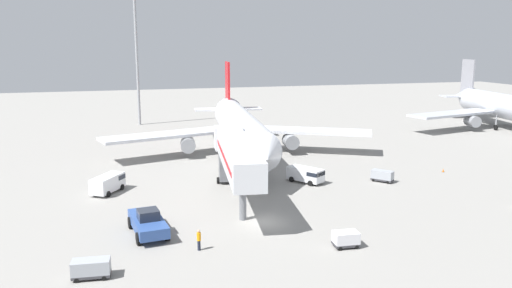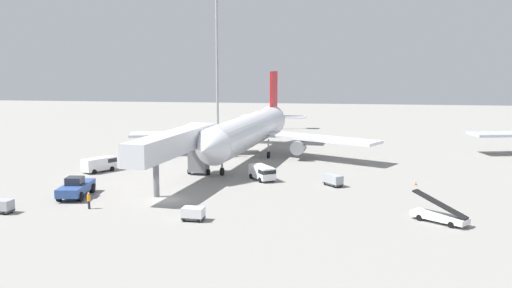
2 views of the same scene
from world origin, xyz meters
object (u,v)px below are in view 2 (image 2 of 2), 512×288
belt_loader_truck (439,215)px  baggage_cart_rear_left (333,180)px  service_van_outer_right (100,164)px  apron_light_mast (217,36)px  ground_crew_worker_foreground (89,200)px  service_van_near_left (262,172)px  safety_cone_alpha (416,183)px  jet_bridge (177,144)px  baggage_cart_mid_center (193,213)px  airplane_at_gate (250,130)px  pushback_tug (76,187)px

belt_loader_truck → baggage_cart_rear_left: 18.24m
service_van_outer_right → apron_light_mast: bearing=82.6°
baggage_cart_rear_left → apron_light_mast: size_ratio=0.09×
ground_crew_worker_foreground → apron_light_mast: (-0.77, 70.19, 20.41)m
service_van_near_left → safety_cone_alpha: bearing=-0.6°
service_van_outer_right → apron_light_mast: size_ratio=0.16×
ground_crew_worker_foreground → safety_cone_alpha: 40.16m
belt_loader_truck → service_van_near_left: bearing=138.8°
jet_bridge → baggage_cart_mid_center: jet_bridge is taller
baggage_cart_mid_center → baggage_cart_rear_left: (13.68, 17.72, 0.05)m
jet_bridge → baggage_cart_mid_center: bearing=-68.5°
jet_bridge → belt_loader_truck: jet_bridge is taller
jet_bridge → baggage_cart_rear_left: jet_bridge is taller
belt_loader_truck → airplane_at_gate: bearing=125.2°
jet_bridge → baggage_cart_rear_left: (19.62, 2.62, -4.52)m
airplane_at_gate → service_van_near_left: (4.23, -16.76, -3.50)m
belt_loader_truck → baggage_cart_rear_left: (-10.40, 14.99, 0.06)m
jet_bridge → pushback_tug: (-10.08, -7.41, -4.20)m
apron_light_mast → service_van_outer_right: bearing=-97.4°
baggage_cart_mid_center → service_van_outer_right: bearing=130.9°
airplane_at_gate → baggage_cart_rear_left: size_ratio=15.77×
service_van_outer_right → safety_cone_alpha: size_ratio=10.42×
service_van_outer_right → apron_light_mast: (6.52, 50.52, 20.20)m
jet_bridge → airplane_at_gate: bearing=74.4°
service_van_near_left → service_van_outer_right: size_ratio=0.97×
airplane_at_gate → baggage_cart_rear_left: airplane_at_gate is taller
pushback_tug → belt_loader_truck: bearing=-7.0°
airplane_at_gate → apron_light_mast: (-13.06, 36.22, 16.79)m
ground_crew_worker_foreground → safety_cone_alpha: bearing=25.1°
safety_cone_alpha → jet_bridge: bearing=-171.1°
service_van_near_left → ground_crew_worker_foreground: service_van_near_left is taller
belt_loader_truck → baggage_cart_rear_left: bearing=124.8°
baggage_cart_rear_left → service_van_near_left: bearing=166.3°
apron_light_mast → baggage_cart_mid_center: bearing=-79.9°
service_van_outer_right → ground_crew_worker_foreground: size_ratio=2.77×
ground_crew_worker_foreground → baggage_cart_mid_center: bearing=-12.9°
service_van_near_left → safety_cone_alpha: size_ratio=10.10×
baggage_cart_mid_center → baggage_cart_rear_left: 22.38m
pushback_tug → jet_bridge: bearing=36.3°
baggage_cart_rear_left → safety_cone_alpha: bearing=11.2°
pushback_tug → service_van_outer_right: (-3.46, 14.77, 0.04)m
service_van_outer_right → jet_bridge: bearing=-28.5°
pushback_tug → baggage_cart_mid_center: (16.03, -7.69, -0.36)m
apron_light_mast → service_van_near_left: bearing=-71.9°
service_van_near_left → apron_light_mast: 59.32m
safety_cone_alpha → apron_light_mast: (-37.14, 53.18, 21.13)m
baggage_cart_rear_left → ground_crew_worker_foreground: size_ratio=1.55×
baggage_cart_mid_center → safety_cone_alpha: size_ratio=4.58×
pushback_tug → baggage_cart_rear_left: (29.71, 10.03, -0.32)m
service_van_outer_right → baggage_cart_rear_left: (33.17, -4.74, -0.36)m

